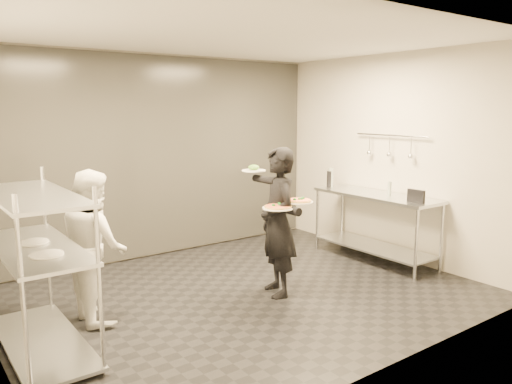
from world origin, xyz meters
TOP-DOWN VIEW (x-y plane):
  - room_shell at (0.00, 1.18)m, footprint 5.00×4.00m
  - pass_rack at (-2.15, -0.00)m, footprint 0.60×1.60m
  - prep_counter at (2.18, 0.00)m, footprint 0.60×1.80m
  - utensil_rail at (2.43, -0.00)m, footprint 0.07×1.20m
  - waiter at (0.31, -0.21)m, footprint 0.56×0.69m
  - chef at (-1.55, 0.34)m, footprint 0.58×0.74m
  - pizza_plate_near at (0.17, -0.38)m, footprint 0.33×0.33m
  - pizza_plate_far at (0.43, -0.42)m, footprint 0.30×0.30m
  - salad_plate at (0.23, 0.14)m, footprint 0.27×0.27m
  - pos_monitor at (2.06, -0.72)m, footprint 0.05×0.23m
  - bottle_green at (2.11, 0.80)m, footprint 0.08×0.08m
  - bottle_clear at (2.24, -0.17)m, footprint 0.05×0.05m
  - bottle_dark at (2.08, 0.80)m, footprint 0.07×0.07m

SIDE VIEW (x-z plane):
  - prep_counter at x=2.18m, z-range 0.17..1.09m
  - chef at x=-1.55m, z-range 0.00..1.49m
  - pass_rack at x=-2.15m, z-range 0.02..1.52m
  - waiter at x=0.31m, z-range 0.00..1.65m
  - pos_monitor at x=2.06m, z-range 0.92..1.08m
  - bottle_clear at x=2.24m, z-range 0.92..1.10m
  - pizza_plate_near at x=0.17m, z-range 1.01..1.06m
  - bottle_dark at x=2.08m, z-range 0.92..1.16m
  - bottle_green at x=2.11m, z-range 0.92..1.20m
  - pizza_plate_far at x=0.43m, z-range 1.05..1.11m
  - salad_plate at x=0.23m, z-range 1.35..1.42m
  - room_shell at x=0.00m, z-range 0.00..2.80m
  - utensil_rail at x=2.43m, z-range 1.39..1.70m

